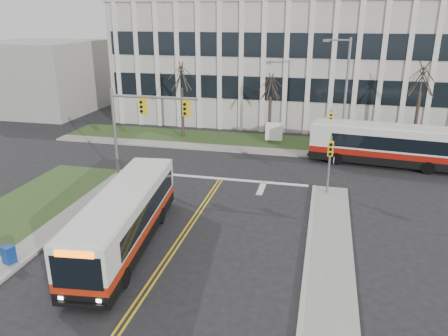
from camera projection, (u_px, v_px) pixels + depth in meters
The scene contains 18 objects.
ground at pixel (185, 233), 22.91m from camera, with size 120.00×120.00×0.00m, color black.
sidewalk_west at pixel (4, 265), 19.79m from camera, with size 1.20×26.00×0.14m, color #9E9B93.
sidewalk_east at pixel (332, 312), 16.68m from camera, with size 2.00×26.00×0.14m, color #9E9B93.
sidewalk_cross at pixel (300, 153), 35.78m from camera, with size 44.00×1.60×0.14m, color #9E9B93.
building_lawn at pixel (302, 144), 38.36m from camera, with size 44.00×5.00×0.12m, color #324B20.
office_building at pixel (312, 62), 47.42m from camera, with size 40.00×16.00×12.00m, color beige.
building_annex at pixel (41, 77), 51.05m from camera, with size 12.00×12.00×8.00m, color #9E9B93.
mast_arm_signal at pixel (136, 118), 29.28m from camera, with size 6.11×0.38×6.20m.
signal_pole_near at pixel (330, 158), 26.88m from camera, with size 0.34×0.39×3.80m.
signal_pole_far at pixel (330, 125), 34.69m from camera, with size 0.34×0.39×3.80m.
streetlight at pixel (344, 90), 34.36m from camera, with size 2.15×0.25×9.20m.
directory_sign at pixel (274, 132), 38.07m from camera, with size 1.50×0.12×2.00m.
tree_left at pixel (181, 78), 38.91m from camera, with size 1.80×1.80×7.70m.
tree_mid at pixel (271, 88), 37.59m from camera, with size 1.80×1.80×6.82m.
tree_right at pixel (422, 81), 34.50m from camera, with size 1.80×1.80×8.25m.
bus_main at pixel (125, 220), 21.15m from camera, with size 2.30×10.60×2.83m, color silver, non-canonical shape.
bus_cross at pixel (388, 146), 32.74m from camera, with size 2.45×11.31×3.02m, color silver, non-canonical shape.
newspaper_box_blue at pixel (9, 256), 19.78m from camera, with size 0.50×0.45×0.95m, color navy.
Camera 1 is at (6.65, -19.49, 10.79)m, focal length 35.00 mm.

